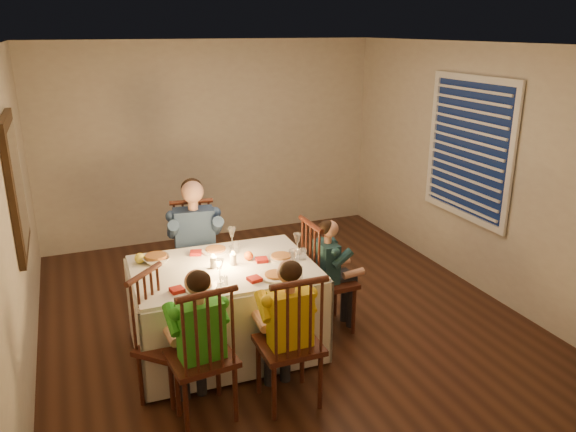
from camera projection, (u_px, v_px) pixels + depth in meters
name	position (u px, v px, depth m)	size (l,w,h in m)	color
ground	(280.00, 315.00, 5.62)	(5.00, 5.00, 0.00)	black
wall_left	(13.00, 220.00, 4.41)	(0.02, 5.00, 2.60)	beige
wall_right	(475.00, 169.00, 6.00)	(0.02, 5.00, 2.60)	beige
wall_back	(212.00, 142.00, 7.41)	(4.50, 0.02, 2.60)	beige
ceiling	(279.00, 44.00, 4.79)	(5.00, 5.00, 0.00)	white
dining_table	(224.00, 291.00, 4.83)	(1.57, 1.15, 0.78)	silver
chair_adult	(199.00, 307.00, 5.77)	(0.45, 0.43, 1.10)	black
chair_near_left	(205.00, 415.00, 4.18)	(0.45, 0.43, 1.10)	black
chair_near_right	(289.00, 400.00, 4.34)	(0.45, 0.43, 1.10)	black
chair_end	(328.00, 327.00, 5.39)	(0.45, 0.43, 1.10)	black
chair_extra	(174.00, 397.00, 4.38)	(0.43, 0.41, 1.04)	black
adult	(199.00, 307.00, 5.77)	(0.52, 0.48, 1.36)	navy
child_green	(205.00, 415.00, 4.18)	(0.42, 0.38, 1.18)	green
child_yellow	(289.00, 400.00, 4.34)	(0.42, 0.38, 1.18)	gold
child_teal	(328.00, 327.00, 5.39)	(0.37, 0.34, 1.09)	#1B3A43
setting_adult	(216.00, 251.00, 5.07)	(0.26, 0.26, 0.02)	silver
setting_green	(200.00, 287.00, 4.36)	(0.26, 0.26, 0.02)	silver
setting_yellow	(276.00, 276.00, 4.55)	(0.26, 0.26, 0.02)	silver
setting_teal	(281.00, 258.00, 4.92)	(0.26, 0.26, 0.02)	silver
candle_left	(213.00, 262.00, 4.71)	(0.06, 0.06, 0.10)	white
candle_right	(233.00, 260.00, 4.77)	(0.06, 0.06, 0.10)	white
squash	(140.00, 258.00, 4.81)	(0.09, 0.09, 0.09)	yellow
orange_fruit	(249.00, 256.00, 4.88)	(0.08, 0.08, 0.08)	orange
serving_bowl	(156.00, 259.00, 4.83)	(0.23, 0.23, 0.06)	silver
wall_mirror	(16.00, 185.00, 4.62)	(0.06, 0.95, 1.15)	black
window_blinds	(468.00, 149.00, 6.01)	(0.07, 1.34, 1.54)	#0D1735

